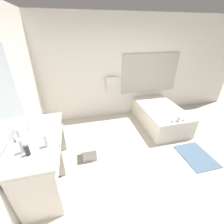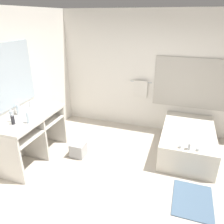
{
  "view_description": "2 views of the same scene",
  "coord_description": "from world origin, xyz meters",
  "px_view_note": "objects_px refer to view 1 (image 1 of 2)",
  "views": [
    {
      "loc": [
        -1.25,
        -1.76,
        2.29
      ],
      "look_at": [
        -0.58,
        1.01,
        0.74
      ],
      "focal_mm": 24.0,
      "sensor_mm": 36.0,
      "label": 1
    },
    {
      "loc": [
        0.62,
        -2.67,
        2.55
      ],
      "look_at": [
        -0.55,
        0.81,
        0.92
      ],
      "focal_mm": 35.0,
      "sensor_mm": 36.0,
      "label": 2
    }
  ],
  "objects_px": {
    "waste_bin": "(89,152)",
    "bathtub": "(160,115)",
    "water_bottle_3": "(21,146)",
    "soap_dispenser": "(27,150)",
    "water_bottle_1": "(46,140)",
    "water_bottle_2": "(19,135)"
  },
  "relations": [
    {
      "from": "water_bottle_1",
      "to": "water_bottle_2",
      "type": "xyz_separation_m",
      "value": [
        -0.39,
        0.22,
        -0.0
      ]
    },
    {
      "from": "bathtub",
      "to": "water_bottle_3",
      "type": "distance_m",
      "value": 3.3
    },
    {
      "from": "soap_dispenser",
      "to": "waste_bin",
      "type": "bearing_deg",
      "value": 41.53
    },
    {
      "from": "water_bottle_1",
      "to": "waste_bin",
      "type": "height_order",
      "value": "water_bottle_1"
    },
    {
      "from": "water_bottle_2",
      "to": "water_bottle_3",
      "type": "xyz_separation_m",
      "value": [
        0.1,
        -0.27,
        0.0
      ]
    },
    {
      "from": "water_bottle_3",
      "to": "soap_dispenser",
      "type": "bearing_deg",
      "value": -42.21
    },
    {
      "from": "water_bottle_1",
      "to": "water_bottle_3",
      "type": "distance_m",
      "value": 0.29
    },
    {
      "from": "water_bottle_1",
      "to": "soap_dispenser",
      "type": "xyz_separation_m",
      "value": [
        -0.21,
        -0.12,
        -0.02
      ]
    },
    {
      "from": "water_bottle_3",
      "to": "bathtub",
      "type": "bearing_deg",
      "value": 26.68
    },
    {
      "from": "waste_bin",
      "to": "bathtub",
      "type": "bearing_deg",
      "value": 22.01
    },
    {
      "from": "bathtub",
      "to": "soap_dispenser",
      "type": "distance_m",
      "value": 3.26
    },
    {
      "from": "water_bottle_2",
      "to": "soap_dispenser",
      "type": "distance_m",
      "value": 0.39
    },
    {
      "from": "water_bottle_1",
      "to": "water_bottle_2",
      "type": "height_order",
      "value": "water_bottle_1"
    },
    {
      "from": "bathtub",
      "to": "water_bottle_1",
      "type": "distance_m",
      "value": 3.03
    },
    {
      "from": "water_bottle_3",
      "to": "waste_bin",
      "type": "relative_size",
      "value": 0.79
    },
    {
      "from": "soap_dispenser",
      "to": "waste_bin",
      "type": "distance_m",
      "value": 1.35
    },
    {
      "from": "water_bottle_3",
      "to": "soap_dispenser",
      "type": "relative_size",
      "value": 1.25
    },
    {
      "from": "water_bottle_1",
      "to": "waste_bin",
      "type": "bearing_deg",
      "value": 45.23
    },
    {
      "from": "bathtub",
      "to": "water_bottle_2",
      "type": "height_order",
      "value": "water_bottle_2"
    },
    {
      "from": "soap_dispenser",
      "to": "water_bottle_1",
      "type": "bearing_deg",
      "value": 28.94
    },
    {
      "from": "water_bottle_1",
      "to": "water_bottle_3",
      "type": "xyz_separation_m",
      "value": [
        -0.28,
        -0.05,
        0.0
      ]
    },
    {
      "from": "bathtub",
      "to": "waste_bin",
      "type": "bearing_deg",
      "value": -157.99
    }
  ]
}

